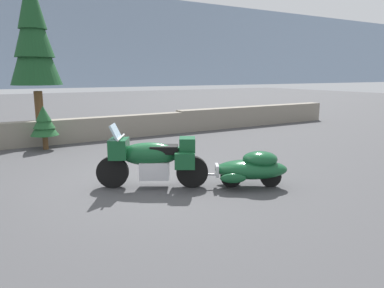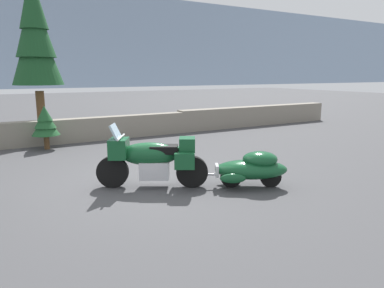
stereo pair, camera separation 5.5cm
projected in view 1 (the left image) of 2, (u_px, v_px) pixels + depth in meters
ground_plane at (143, 183)px, 7.75m from camera, size 80.00×80.00×0.00m
stone_guard_wall at (84, 129)px, 12.55m from camera, size 24.00×0.58×0.87m
touring_motorcycle at (152, 158)px, 7.35m from camera, size 2.07×1.42×1.33m
car_shaped_trailer at (252, 168)px, 7.42m from camera, size 2.09×1.42×0.76m
pine_tree_tall at (33, 34)px, 12.72m from camera, size 1.78×1.78×5.92m
pine_sapling_near at (44, 122)px, 11.06m from camera, size 0.84×0.84×1.37m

